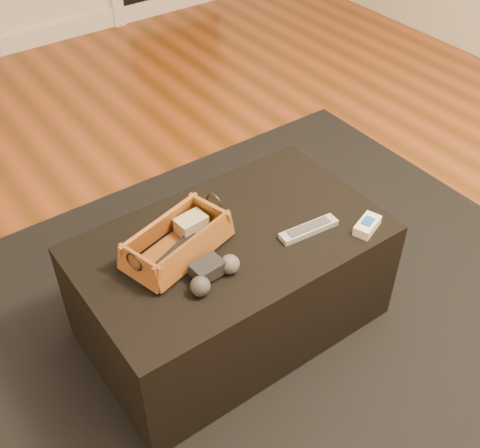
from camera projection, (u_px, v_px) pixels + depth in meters
floor at (252, 322)px, 2.23m from camera, size 5.00×5.50×0.01m
area_rug at (240, 331)px, 2.19m from camera, size 2.60×2.00×0.01m
ottoman at (232, 282)px, 2.07m from camera, size 1.00×0.60×0.42m
tv_remote at (177, 252)px, 1.85m from camera, size 0.19×0.11×0.02m
cloth_bundle at (191, 224)px, 1.93m from camera, size 0.10×0.08×0.05m
wicker_basket at (177, 242)px, 1.86m from camera, size 0.39×0.27×0.12m
game_controller at (212, 273)px, 1.77m from camera, size 0.19×0.12×0.06m
silver_remote at (309, 229)px, 1.95m from camera, size 0.21×0.07×0.02m
cream_gadget at (367, 225)px, 1.95m from camera, size 0.12×0.09×0.04m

